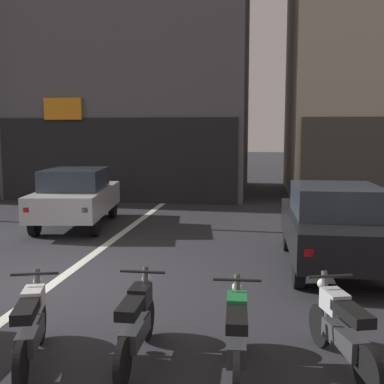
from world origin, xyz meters
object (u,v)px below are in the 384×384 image
object	(u,v)px
car_silver_crossing_near	(76,195)
motorcycle_green_row_right_mid	(237,334)
car_black_parked_kerbside	(334,224)
motorcycle_black_row_centre	(137,322)
car_white_down_street	(200,172)
motorcycle_white_row_left_mid	(31,325)
motorcycle_silver_row_rightmost	(342,328)

from	to	relation	value
car_silver_crossing_near	motorcycle_green_row_right_mid	size ratio (longest dim) A/B	2.57
car_black_parked_kerbside	motorcycle_black_row_centre	bearing A→B (deg)	-124.35
car_white_down_street	motorcycle_white_row_left_mid	xyz separation A→B (m)	(0.10, -16.37, -0.43)
motorcycle_green_row_right_mid	motorcycle_silver_row_rightmost	distance (m)	1.19
car_white_down_street	motorcycle_green_row_right_mid	distance (m)	16.46
car_black_parked_kerbside	motorcycle_black_row_centre	xyz separation A→B (m)	(-2.83, -4.14, -0.43)
car_silver_crossing_near	motorcycle_black_row_centre	xyz separation A→B (m)	(3.68, -7.42, -0.43)
car_white_down_street	motorcycle_green_row_right_mid	bearing A→B (deg)	-81.55
motorcycle_silver_row_rightmost	car_white_down_street	bearing A→B (deg)	102.60
car_silver_crossing_near	car_white_down_street	distance (m)	9.03
car_black_parked_kerbside	motorcycle_white_row_left_mid	bearing A→B (deg)	-132.23
car_silver_crossing_near	motorcycle_white_row_left_mid	bearing A→B (deg)	-71.80
car_white_down_street	car_silver_crossing_near	bearing A→B (deg)	-105.54
car_white_down_street	motorcycle_silver_row_rightmost	size ratio (longest dim) A/B	2.66
car_black_parked_kerbside	motorcycle_green_row_right_mid	size ratio (longest dim) A/B	2.46
car_black_parked_kerbside	motorcycle_silver_row_rightmost	distance (m)	4.06
car_silver_crossing_near	motorcycle_white_row_left_mid	size ratio (longest dim) A/B	2.65
motorcycle_white_row_left_mid	car_white_down_street	bearing A→B (deg)	90.36
motorcycle_white_row_left_mid	car_silver_crossing_near	bearing A→B (deg)	108.20
motorcycle_white_row_left_mid	motorcycle_black_row_centre	distance (m)	1.19
motorcycle_white_row_left_mid	motorcycle_green_row_right_mid	distance (m)	2.32
car_white_down_street	motorcycle_white_row_left_mid	bearing A→B (deg)	-89.64
car_white_down_street	motorcycle_white_row_left_mid	world-z (taller)	car_white_down_street
car_black_parked_kerbside	motorcycle_silver_row_rightmost	world-z (taller)	car_black_parked_kerbside
motorcycle_white_row_left_mid	motorcycle_green_row_right_mid	world-z (taller)	same
motorcycle_white_row_left_mid	motorcycle_black_row_centre	xyz separation A→B (m)	(1.16, 0.25, 0.00)
car_silver_crossing_near	car_white_down_street	world-z (taller)	same
car_white_down_street	motorcycle_silver_row_rightmost	world-z (taller)	car_white_down_street
motorcycle_white_row_left_mid	motorcycle_black_row_centre	size ratio (longest dim) A/B	0.97
car_silver_crossing_near	motorcycle_black_row_centre	bearing A→B (deg)	-63.60
car_black_parked_kerbside	motorcycle_silver_row_rightmost	bearing A→B (deg)	-97.46
car_silver_crossing_near	motorcycle_green_row_right_mid	bearing A→B (deg)	-57.44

